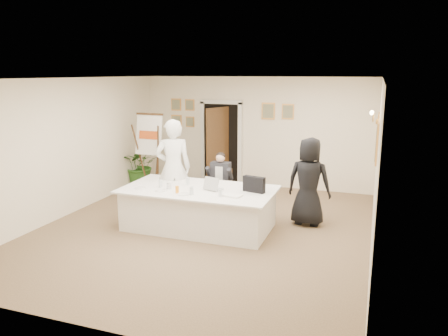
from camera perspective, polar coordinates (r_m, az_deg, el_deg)
floor at (r=8.38m, az=-2.56°, el=-7.90°), size 7.00×7.00×0.00m
ceiling at (r=7.86m, az=-2.76°, el=11.62°), size 6.00×7.00×0.02m
wall_back at (r=11.28m, az=4.03°, el=4.71°), size 6.00×0.10×2.80m
wall_front at (r=5.03m, az=-17.82°, el=-5.66°), size 6.00×0.10×2.80m
wall_left at (r=9.53m, az=-19.65°, el=2.58°), size 0.10×7.00×2.80m
wall_right at (r=7.44m, az=19.32°, el=0.01°), size 0.10×7.00×2.80m
doorway at (r=11.43m, az=-0.51°, el=3.03°), size 1.14×0.86×2.20m
pictures_back_wall at (r=11.44m, az=0.13°, el=7.11°), size 3.40×0.06×0.80m
pictures_right_wall at (r=8.56m, az=19.35°, el=3.94°), size 0.06×2.20×0.80m
wall_sconce at (r=8.52m, az=19.05°, el=6.30°), size 0.20×0.30×0.24m
conference_table at (r=8.30m, az=-3.33°, el=-5.25°), size 2.85×1.52×0.78m
seated_man at (r=9.24m, az=-0.52°, el=-1.79°), size 0.64×0.67×1.28m
flip_chart at (r=10.69m, az=-9.40°, el=1.36°), size 0.67×0.43×1.92m
standing_man at (r=8.94m, az=-6.65°, el=0.00°), size 0.87×0.78×2.00m
standing_woman at (r=8.51m, az=11.02°, el=-1.77°), size 0.89×0.63×1.71m
potted_palm at (r=11.59m, az=-10.85°, el=0.45°), size 1.30×1.29×1.10m
laptop at (r=8.09m, az=-1.39°, el=-1.86°), size 0.41×0.43×0.28m
laptop_bag at (r=7.93m, az=3.94°, el=-2.14°), size 0.43×0.20×0.29m
paper_stack at (r=7.67m, az=1.16°, el=-3.62°), size 0.34×0.27×0.03m
plate_left at (r=8.33m, az=-10.90°, el=-2.59°), size 0.26×0.26×0.01m
plate_mid at (r=8.10m, az=-8.24°, el=-2.92°), size 0.22×0.22×0.01m
plate_near at (r=7.82m, az=-5.25°, el=-3.41°), size 0.26×0.26×0.01m
glass_a at (r=8.35m, az=-8.29°, el=-2.02°), size 0.09×0.09×0.14m
glass_b at (r=7.78m, az=-4.27°, el=-3.00°), size 0.08×0.08×0.14m
glass_c at (r=7.63m, az=-0.50°, el=-3.27°), size 0.07×0.07×0.14m
glass_d at (r=8.46m, az=-4.76°, el=-1.74°), size 0.08×0.08×0.14m
oj_glass at (r=7.91m, az=-6.14°, el=-2.82°), size 0.06×0.06×0.13m
steel_jug at (r=8.21m, az=-7.19°, el=-2.35°), size 0.12×0.12×0.11m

